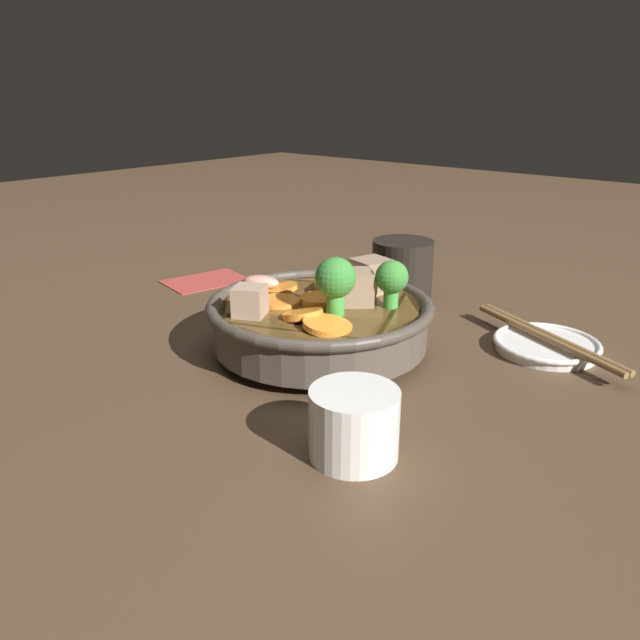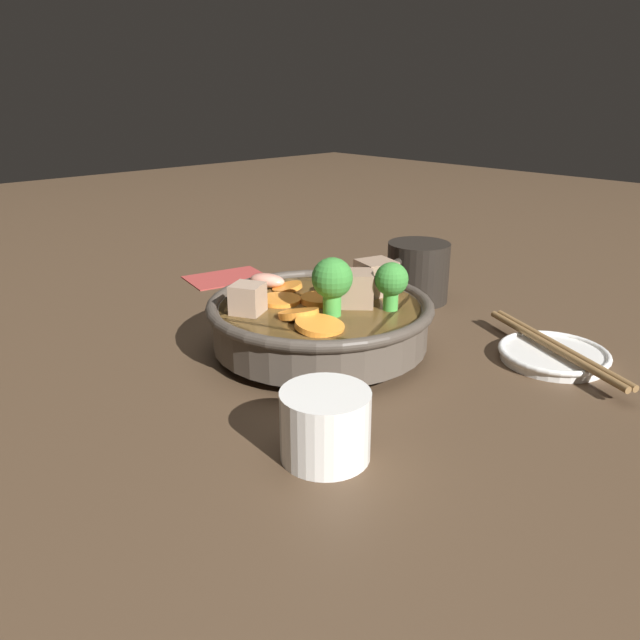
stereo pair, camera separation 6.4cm
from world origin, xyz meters
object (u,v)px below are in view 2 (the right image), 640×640
tea_cup (325,424)px  chopsticks_pair (555,346)px  dark_mug (417,272)px  stirfry_bowl (321,317)px  side_saucer (553,355)px

tea_cup → chopsticks_pair: (-0.28, 0.03, -0.01)m
dark_mug → stirfry_bowl: bearing=10.1°
tea_cup → chopsticks_pair: tea_cup is taller
stirfry_bowl → chopsticks_pair: 0.23m
dark_mug → chopsticks_pair: dark_mug is taller
stirfry_bowl → tea_cup: bearing=47.4°
dark_mug → chopsticks_pair: 0.22m
chopsticks_pair → stirfry_bowl: bearing=-49.8°
stirfry_bowl → dark_mug: bearing=-169.9°
side_saucer → dark_mug: size_ratio=1.08×
stirfry_bowl → chopsticks_pair: stirfry_bowl is taller
tea_cup → stirfry_bowl: bearing=-132.6°
stirfry_bowl → dark_mug: size_ratio=2.31×
stirfry_bowl → dark_mug: 0.20m
side_saucer → chopsticks_pair: size_ratio=0.57×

